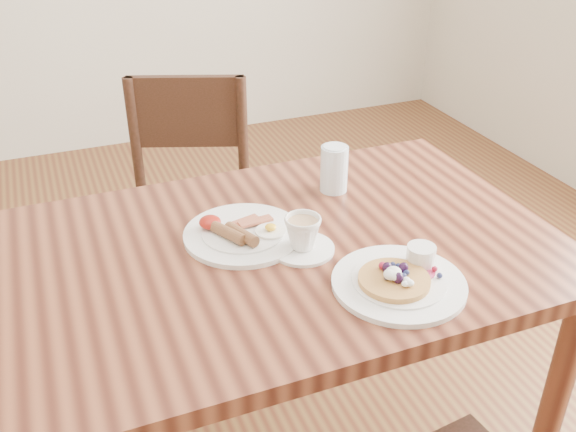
% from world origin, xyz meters
% --- Properties ---
extents(dining_table, '(1.20, 0.80, 0.75)m').
position_xyz_m(dining_table, '(0.00, 0.00, 0.65)').
color(dining_table, brown).
rests_on(dining_table, ground).
extents(chair_far, '(0.54, 0.54, 0.88)m').
position_xyz_m(chair_far, '(-0.06, 0.73, 0.49)').
color(chair_far, '#3C1F15').
rests_on(chair_far, ground).
extents(pancake_plate, '(0.27, 0.27, 0.06)m').
position_xyz_m(pancake_plate, '(0.15, -0.23, 0.76)').
color(pancake_plate, white).
rests_on(pancake_plate, dining_table).
extents(breakfast_plate, '(0.27, 0.27, 0.04)m').
position_xyz_m(breakfast_plate, '(-0.09, 0.06, 0.76)').
color(breakfast_plate, white).
rests_on(breakfast_plate, dining_table).
extents(teacup_saucer, '(0.14, 0.14, 0.08)m').
position_xyz_m(teacup_saucer, '(0.02, -0.04, 0.79)').
color(teacup_saucer, white).
rests_on(teacup_saucer, dining_table).
extents(water_glass, '(0.07, 0.07, 0.12)m').
position_xyz_m(water_glass, '(0.20, 0.20, 0.81)').
color(water_glass, silver).
rests_on(water_glass, dining_table).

